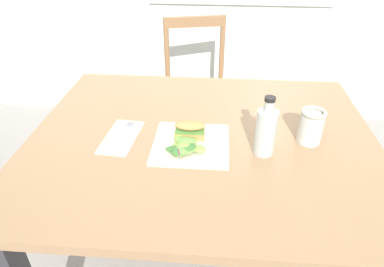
% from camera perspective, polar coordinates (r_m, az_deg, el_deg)
% --- Properties ---
extents(dining_table, '(1.17, 0.97, 0.74)m').
position_cam_1_polar(dining_table, '(1.24, 1.62, -5.08)').
color(dining_table, '#997551').
rests_on(dining_table, ground).
extents(chair_wooden_far, '(0.48, 0.48, 0.87)m').
position_cam_1_polar(chair_wooden_far, '(2.12, 0.99, 6.72)').
color(chair_wooden_far, '#8E6642').
rests_on(chair_wooden_far, ground).
extents(plate_lunch, '(0.24, 0.24, 0.01)m').
position_cam_1_polar(plate_lunch, '(1.12, -0.17, -1.75)').
color(plate_lunch, beige).
rests_on(plate_lunch, dining_table).
extents(sandwich_half_front, '(0.10, 0.06, 0.06)m').
position_cam_1_polar(sandwich_half_front, '(1.14, -0.36, 0.73)').
color(sandwich_half_front, tan).
rests_on(sandwich_half_front, plate_lunch).
extents(salad_mixed_greens, '(0.13, 0.14, 0.03)m').
position_cam_1_polar(salad_mixed_greens, '(1.08, -1.28, -1.98)').
color(salad_mixed_greens, '#84A84C').
rests_on(salad_mixed_greens, plate_lunch).
extents(napkin_folded, '(0.12, 0.22, 0.00)m').
position_cam_1_polar(napkin_folded, '(1.19, -11.60, -0.56)').
color(napkin_folded, silver).
rests_on(napkin_folded, dining_table).
extents(fork_on_napkin, '(0.05, 0.19, 0.00)m').
position_cam_1_polar(fork_on_napkin, '(1.20, -11.28, 0.02)').
color(fork_on_napkin, silver).
rests_on(fork_on_napkin, napkin_folded).
extents(bottle_cold_brew, '(0.06, 0.06, 0.19)m').
position_cam_1_polar(bottle_cold_brew, '(1.08, 12.02, -0.03)').
color(bottle_cold_brew, black).
rests_on(bottle_cold_brew, dining_table).
extents(mason_jar_iced_tea, '(0.08, 0.08, 0.11)m').
position_cam_1_polar(mason_jar_iced_tea, '(1.18, 19.01, 0.90)').
color(mason_jar_iced_tea, gold).
rests_on(mason_jar_iced_tea, dining_table).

